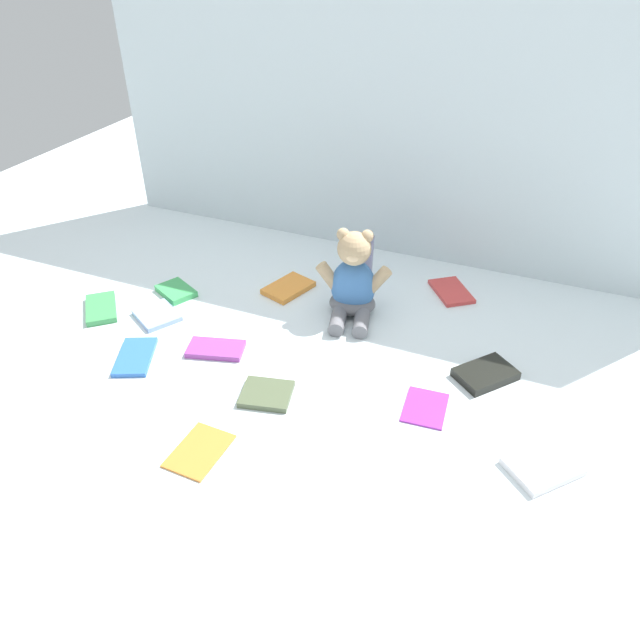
{
  "coord_description": "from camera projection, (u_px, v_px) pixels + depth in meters",
  "views": [
    {
      "loc": [
        0.41,
        -1.1,
        0.85
      ],
      "look_at": [
        0.0,
        -0.1,
        0.1
      ],
      "focal_mm": 33.3,
      "sensor_mm": 36.0,
      "label": 1
    }
  ],
  "objects": [
    {
      "name": "book_case_11",
      "position": [
        288.0,
        288.0,
        1.6
      ],
      "size": [
        0.12,
        0.15,
        0.01
      ],
      "primitive_type": "cube",
      "rotation": [
        0.0,
        0.0,
        2.82
      ],
      "color": "orange",
      "rests_on": "ground_plane"
    },
    {
      "name": "book_case_2",
      "position": [
        135.0,
        357.0,
        1.36
      ],
      "size": [
        0.12,
        0.15,
        0.01
      ],
      "primitive_type": "cube",
      "rotation": [
        0.0,
        0.0,
        0.42
      ],
      "color": "blue",
      "rests_on": "ground_plane"
    },
    {
      "name": "ground_plane",
      "position": [
        335.0,
        332.0,
        1.45
      ],
      "size": [
        3.2,
        3.2,
        0.0
      ],
      "primitive_type": "plane",
      "color": "silver"
    },
    {
      "name": "book_case_6",
      "position": [
        101.0,
        308.0,
        1.52
      ],
      "size": [
        0.14,
        0.15,
        0.02
      ],
      "primitive_type": "cube",
      "rotation": [
        0.0,
        0.0,
        0.71
      ],
      "color": "#3C904E",
      "rests_on": "ground_plane"
    },
    {
      "name": "book_case_5",
      "position": [
        360.0,
        257.0,
        1.63
      ],
      "size": [
        0.07,
        0.03,
        0.13
      ],
      "primitive_type": "cube",
      "rotation": [
        -0.08,
        0.0,
        0.09
      ],
      "color": "#8F8AAA",
      "rests_on": "ground_plane"
    },
    {
      "name": "book_case_12",
      "position": [
        543.0,
        466.0,
        1.09
      ],
      "size": [
        0.15,
        0.16,
        0.02
      ],
      "primitive_type": "cube",
      "rotation": [
        0.0,
        0.0,
        5.54
      ],
      "color": "white",
      "rests_on": "ground_plane"
    },
    {
      "name": "book_case_1",
      "position": [
        176.0,
        291.0,
        1.59
      ],
      "size": [
        0.13,
        0.11,
        0.02
      ],
      "primitive_type": "cube",
      "rotation": [
        0.0,
        0.0,
        4.25
      ],
      "color": "#3BA155",
      "rests_on": "ground_plane"
    },
    {
      "name": "book_case_0",
      "position": [
        451.0,
        291.0,
        1.59
      ],
      "size": [
        0.14,
        0.15,
        0.01
      ],
      "primitive_type": "cube",
      "rotation": [
        0.0,
        0.0,
        3.77
      ],
      "color": "#C63A38",
      "rests_on": "ground_plane"
    },
    {
      "name": "book_case_8",
      "position": [
        267.0,
        394.0,
        1.25
      ],
      "size": [
        0.12,
        0.11,
        0.01
      ],
      "primitive_type": "cube",
      "rotation": [
        0.0,
        0.0,
        1.79
      ],
      "color": "#4D593E",
      "rests_on": "ground_plane"
    },
    {
      "name": "backdrop_drape",
      "position": [
        400.0,
        116.0,
        1.57
      ],
      "size": [
        1.75,
        0.03,
        0.8
      ],
      "primitive_type": "cube",
      "color": "silver",
      "rests_on": "ground_plane"
    },
    {
      "name": "book_case_4",
      "position": [
        199.0,
        450.0,
        1.13
      ],
      "size": [
        0.09,
        0.13,
        0.01
      ],
      "primitive_type": "cube",
      "rotation": [
        0.0,
        0.0,
        3.1
      ],
      "color": "orange",
      "rests_on": "ground_plane"
    },
    {
      "name": "book_case_7",
      "position": [
        485.0,
        374.0,
        1.3
      ],
      "size": [
        0.15,
        0.15,
        0.02
      ],
      "primitive_type": "cube",
      "rotation": [
        0.0,
        0.0,
        5.59
      ],
      "color": "black",
      "rests_on": "ground_plane"
    },
    {
      "name": "book_case_3",
      "position": [
        157.0,
        315.0,
        1.5
      ],
      "size": [
        0.14,
        0.13,
        0.01
      ],
      "primitive_type": "cube",
      "rotation": [
        0.0,
        0.0,
        4.18
      ],
      "color": "#8EA9D8",
      "rests_on": "ground_plane"
    },
    {
      "name": "book_case_10",
      "position": [
        216.0,
        349.0,
        1.38
      ],
      "size": [
        0.14,
        0.1,
        0.01
      ],
      "primitive_type": "cube",
      "rotation": [
        0.0,
        0.0,
        1.84
      ],
      "color": "#8E3A92",
      "rests_on": "ground_plane"
    },
    {
      "name": "teddy_bear",
      "position": [
        353.0,
        284.0,
        1.47
      ],
      "size": [
        0.19,
        0.18,
        0.23
      ],
      "rotation": [
        0.0,
        0.0,
        0.23
      ],
      "color": "#3F72B2",
      "rests_on": "ground_plane"
    },
    {
      "name": "book_case_9",
      "position": [
        425.0,
        407.0,
        1.22
      ],
      "size": [
        0.09,
        0.12,
        0.01
      ],
      "primitive_type": "cube",
      "rotation": [
        0.0,
        0.0,
        0.08
      ],
      "color": "purple",
      "rests_on": "ground_plane"
    }
  ]
}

